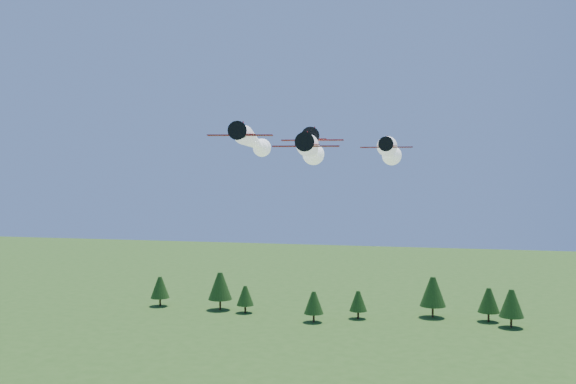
% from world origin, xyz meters
% --- Properties ---
extents(plane_lead, '(12.06, 44.61, 3.70)m').
position_xyz_m(plane_lead, '(-3.05, 16.33, 45.77)').
color(plane_lead, black).
rests_on(plane_lead, ground).
extents(plane_left, '(16.80, 54.94, 3.70)m').
position_xyz_m(plane_left, '(-15.66, 29.90, 47.62)').
color(plane_left, black).
rests_on(plane_left, ground).
extents(plane_right, '(7.65, 48.64, 3.70)m').
position_xyz_m(plane_right, '(7.22, 29.61, 45.98)').
color(plane_right, black).
rests_on(plane_right, ground).
extents(plane_slot, '(8.43, 9.16, 2.94)m').
position_xyz_m(plane_slot, '(-1.43, 7.89, 47.32)').
color(plane_slot, black).
rests_on(plane_slot, ground).
extents(treeline, '(166.25, 20.91, 11.96)m').
position_xyz_m(treeline, '(0.06, 111.46, 6.47)').
color(treeline, '#382314').
rests_on(treeline, ground).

